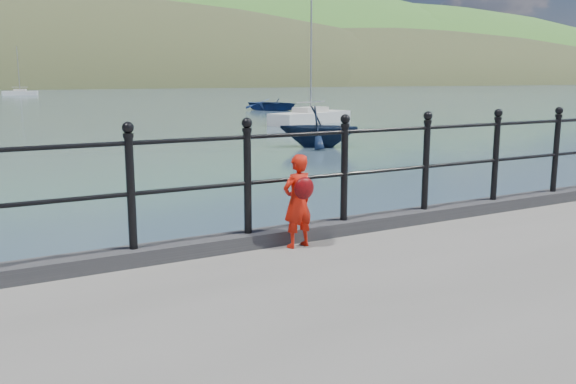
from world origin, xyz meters
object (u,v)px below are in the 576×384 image
child (298,200)px  launch_blue (274,104)px  launch_navy (319,127)px  sailboat_near (311,118)px  railing (298,165)px  sailboat_deep (20,93)px

child → launch_blue: child is taller
launch_navy → sailboat_near: size_ratio=0.37×
sailboat_near → launch_navy: bearing=-141.6°
launch_blue → sailboat_near: (-5.32, -14.70, -0.17)m
child → launch_blue: size_ratio=0.20×
launch_blue → launch_navy: (-11.72, -25.72, 0.31)m
railing → launch_blue: 46.15m
sailboat_deep → child: bearing=-80.2°
launch_navy → sailboat_deep: size_ratio=0.40×
railing → sailboat_near: (16.21, 26.11, -1.48)m
railing → launch_blue: railing is taller
sailboat_deep → railing: bearing=-80.1°
child → sailboat_deep: (7.97, 100.73, -1.15)m
sailboat_near → launch_blue: bearing=48.7°
child → sailboat_near: bearing=-130.9°
launch_navy → sailboat_deep: bearing=40.0°
child → sailboat_near: sailboat_near is taller
child → sailboat_deep: size_ratio=0.13×
child → launch_blue: bearing=-126.9°
railing → launch_navy: 18.02m
launch_navy → sailboat_deep: (-1.98, 85.39, -0.48)m
launch_navy → railing: bearing=-174.3°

